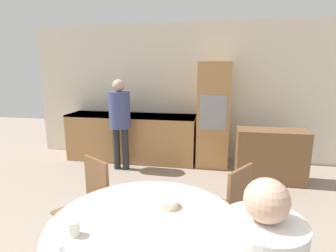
{
  "coord_description": "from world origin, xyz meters",
  "views": [
    {
      "loc": [
        0.6,
        -0.33,
        1.74
      ],
      "look_at": [
        0.05,
        2.66,
        1.08
      ],
      "focal_mm": 28.0,
      "sensor_mm": 36.0,
      "label": 1
    }
  ],
  "objects_px": {
    "person_standing": "(120,115)",
    "chair_far_right": "(229,207)",
    "sideboard": "(270,156)",
    "bowl_near": "(168,203)",
    "chair_far_left": "(89,201)",
    "oven_unit": "(213,115)",
    "dining_table": "(147,249)",
    "cup": "(74,228)"
  },
  "relations": [
    {
      "from": "oven_unit",
      "to": "sideboard",
      "type": "distance_m",
      "value": 1.2
    },
    {
      "from": "bowl_near",
      "to": "chair_far_left",
      "type": "bearing_deg",
      "value": 156.92
    },
    {
      "from": "bowl_near",
      "to": "cup",
      "type": "bearing_deg",
      "value": -138.87
    },
    {
      "from": "dining_table",
      "to": "chair_far_right",
      "type": "height_order",
      "value": "chair_far_right"
    },
    {
      "from": "dining_table",
      "to": "chair_far_left",
      "type": "bearing_deg",
      "value": 141.36
    },
    {
      "from": "chair_far_right",
      "to": "bowl_near",
      "type": "xyz_separation_m",
      "value": [
        -0.48,
        -0.49,
        0.25
      ]
    },
    {
      "from": "dining_table",
      "to": "cup",
      "type": "bearing_deg",
      "value": -151.38
    },
    {
      "from": "sideboard",
      "to": "dining_table",
      "type": "height_order",
      "value": "sideboard"
    },
    {
      "from": "dining_table",
      "to": "chair_far_left",
      "type": "relative_size",
      "value": 1.46
    },
    {
      "from": "sideboard",
      "to": "cup",
      "type": "xyz_separation_m",
      "value": [
        -1.71,
        -2.84,
        0.36
      ]
    },
    {
      "from": "chair_far_left",
      "to": "person_standing",
      "type": "height_order",
      "value": "person_standing"
    },
    {
      "from": "cup",
      "to": "person_standing",
      "type": "bearing_deg",
      "value": 105.19
    },
    {
      "from": "person_standing",
      "to": "bowl_near",
      "type": "bearing_deg",
      "value": -62.11
    },
    {
      "from": "chair_far_left",
      "to": "person_standing",
      "type": "bearing_deg",
      "value": 135.4
    },
    {
      "from": "dining_table",
      "to": "person_standing",
      "type": "xyz_separation_m",
      "value": [
        -1.18,
        2.66,
        0.45
      ]
    },
    {
      "from": "person_standing",
      "to": "chair_far_right",
      "type": "bearing_deg",
      "value": -47.69
    },
    {
      "from": "oven_unit",
      "to": "chair_far_right",
      "type": "bearing_deg",
      "value": -85.42
    },
    {
      "from": "oven_unit",
      "to": "person_standing",
      "type": "xyz_separation_m",
      "value": [
        -1.58,
        -0.53,
        0.03
      ]
    },
    {
      "from": "oven_unit",
      "to": "sideboard",
      "type": "bearing_deg",
      "value": -32.18
    },
    {
      "from": "cup",
      "to": "dining_table",
      "type": "bearing_deg",
      "value": 28.62
    },
    {
      "from": "dining_table",
      "to": "bowl_near",
      "type": "height_order",
      "value": "bowl_near"
    },
    {
      "from": "sideboard",
      "to": "bowl_near",
      "type": "bearing_deg",
      "value": -116.63
    },
    {
      "from": "oven_unit",
      "to": "dining_table",
      "type": "xyz_separation_m",
      "value": [
        -0.39,
        -3.19,
        -0.42
      ]
    },
    {
      "from": "sideboard",
      "to": "chair_far_right",
      "type": "distance_m",
      "value": 2.03
    },
    {
      "from": "person_standing",
      "to": "oven_unit",
      "type": "bearing_deg",
      "value": 18.57
    },
    {
      "from": "dining_table",
      "to": "bowl_near",
      "type": "relative_size",
      "value": 8.79
    },
    {
      "from": "oven_unit",
      "to": "cup",
      "type": "relative_size",
      "value": 19.99
    },
    {
      "from": "chair_far_left",
      "to": "bowl_near",
      "type": "xyz_separation_m",
      "value": [
        0.83,
        -0.35,
        0.25
      ]
    },
    {
      "from": "dining_table",
      "to": "chair_far_left",
      "type": "height_order",
      "value": "chair_far_left"
    },
    {
      "from": "chair_far_left",
      "to": "sideboard",
      "type": "bearing_deg",
      "value": 78.07
    },
    {
      "from": "dining_table",
      "to": "oven_unit",
      "type": "bearing_deg",
      "value": 83.01
    },
    {
      "from": "sideboard",
      "to": "bowl_near",
      "type": "height_order",
      "value": "sideboard"
    },
    {
      "from": "oven_unit",
      "to": "chair_far_right",
      "type": "distance_m",
      "value": 2.52
    },
    {
      "from": "chair_far_right",
      "to": "sideboard",
      "type": "bearing_deg",
      "value": -166.74
    },
    {
      "from": "dining_table",
      "to": "chair_far_right",
      "type": "relative_size",
      "value": 1.46
    },
    {
      "from": "chair_far_left",
      "to": "cup",
      "type": "distance_m",
      "value": 0.9
    },
    {
      "from": "chair_far_right",
      "to": "bowl_near",
      "type": "height_order",
      "value": "chair_far_right"
    },
    {
      "from": "chair_far_right",
      "to": "cup",
      "type": "relative_size",
      "value": 9.71
    },
    {
      "from": "sideboard",
      "to": "chair_far_left",
      "type": "bearing_deg",
      "value": -134.88
    },
    {
      "from": "sideboard",
      "to": "chair_far_right",
      "type": "relative_size",
      "value": 1.15
    },
    {
      "from": "chair_far_right",
      "to": "cup",
      "type": "bearing_deg",
      "value": -12.85
    },
    {
      "from": "chair_far_right",
      "to": "person_standing",
      "type": "bearing_deg",
      "value": -103.81
    }
  ]
}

